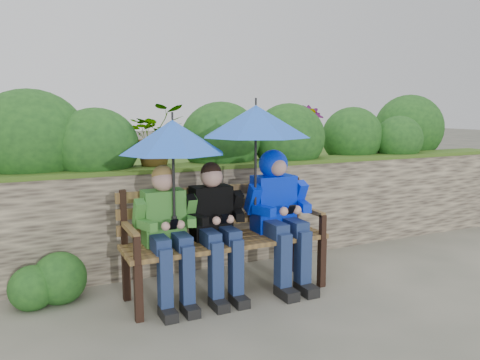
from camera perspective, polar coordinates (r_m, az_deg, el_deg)
name	(u,v)px	position (r m, az deg, el deg)	size (l,w,h in m)	color
ground	(245,285)	(4.35, 0.58, -12.64)	(60.00, 60.00, 0.00)	#585A4B
garden_backdrop	(183,188)	(5.60, -6.91, -1.02)	(8.00, 2.83, 1.82)	#413931
park_bench	(224,231)	(4.08, -2.01, -6.28)	(1.76, 0.52, 0.93)	black
boy_left	(167,228)	(3.81, -8.87, -5.79)	(0.50, 0.58, 1.14)	#2F641B
boy_middle	(216,222)	(3.94, -3.00, -5.18)	(0.50, 0.58, 1.14)	black
boy_right	(279,206)	(4.19, 4.73, -3.23)	(0.56, 0.68, 1.22)	#0006C5
umbrella_left	(173,137)	(3.70, -8.20, 5.23)	(0.84, 0.84, 0.86)	blue
umbrella_right	(256,121)	(3.97, 1.94, 7.18)	(0.94, 0.94, 0.96)	blue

